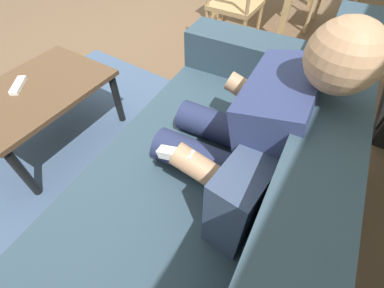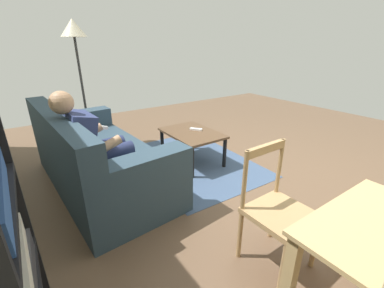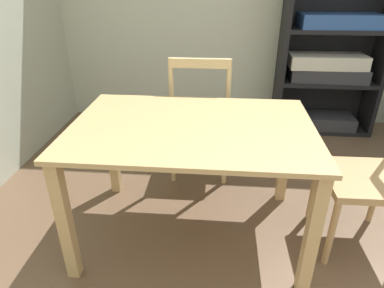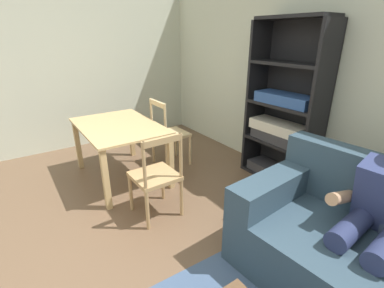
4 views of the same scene
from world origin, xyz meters
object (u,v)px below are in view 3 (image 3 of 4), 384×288
object	(u,v)px
dining_table	(192,143)
dining_chair_near_wall	(200,118)
bookshelf	(331,47)
dining_chair_facing_couch	(371,178)

from	to	relation	value
dining_table	dining_chair_near_wall	distance (m)	0.72
bookshelf	dining_chair_near_wall	xyz separation A→B (m)	(-1.13, -0.93, -0.35)
bookshelf	dining_chair_near_wall	distance (m)	1.51
dining_chair_near_wall	dining_chair_facing_couch	bearing A→B (deg)	-36.11
bookshelf	dining_chair_facing_couch	size ratio (longest dim) A/B	2.15
bookshelf	dining_chair_near_wall	size ratio (longest dim) A/B	2.06
bookshelf	dining_chair_facing_couch	bearing A→B (deg)	-95.89
bookshelf	dining_chair_near_wall	bearing A→B (deg)	-140.50
dining_chair_near_wall	dining_chair_facing_couch	size ratio (longest dim) A/B	1.04
dining_table	bookshelf	bearing A→B (deg)	55.32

